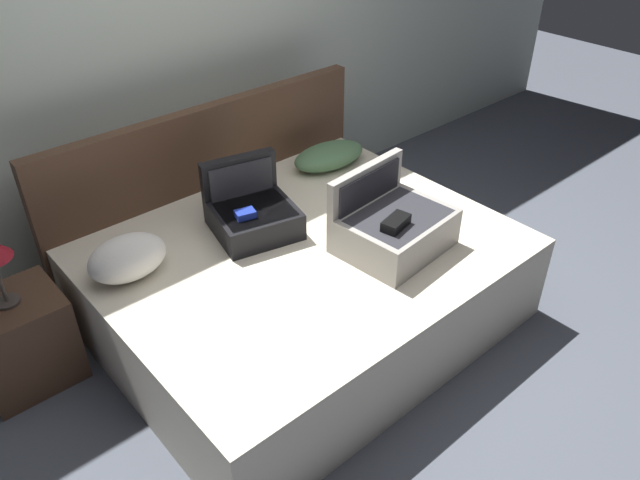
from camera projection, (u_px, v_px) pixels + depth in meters
The scene contains 9 objects.
ground_plane at pixel (354, 357), 3.24m from camera, with size 12.00×12.00×0.00m, color #4C515B.
back_wall at pixel (162, 38), 3.52m from camera, with size 8.00×0.10×2.60m, color #B7C1B2.
bed at pixel (305, 284), 3.34m from camera, with size 2.06×1.66×0.51m, color beige.
headboard at pixel (212, 184), 3.74m from camera, with size 2.10×0.08×1.00m, color #4C3323.
hard_case_large at pixel (393, 226), 3.12m from camera, with size 0.58×0.49×0.40m.
hard_case_medium at pixel (252, 212), 3.27m from camera, with size 0.50×0.50×0.36m.
pillow_near_headboard at pixel (127, 258), 2.94m from camera, with size 0.38×0.27×0.20m, color white.
pillow_center_head at pixel (329, 156), 3.88m from camera, with size 0.50×0.26×0.15m, color #4C724C.
nightstand at pixel (22, 340), 3.00m from camera, with size 0.44×0.40×0.48m, color #4C3323.
Camera 1 is at (-1.66, -1.62, 2.34)m, focal length 34.62 mm.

